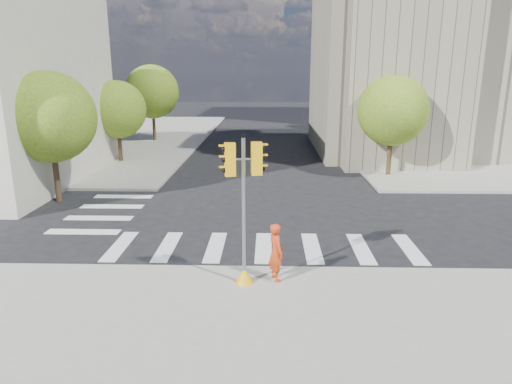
# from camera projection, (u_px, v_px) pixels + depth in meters

# --- Properties ---
(ground) EXTENTS (160.00, 160.00, 0.00)m
(ground) POSITION_uv_depth(u_px,v_px,m) (267.00, 230.00, 18.90)
(ground) COLOR black
(ground) RESTS_ON ground
(sidewalk_far_right) EXTENTS (28.00, 40.00, 0.15)m
(sidewalk_far_right) POSITION_uv_depth(u_px,v_px,m) (477.00, 139.00, 43.47)
(sidewalk_far_right) COLOR gray
(sidewalk_far_right) RESTS_ON ground
(sidewalk_far_left) EXTENTS (28.00, 40.00, 0.15)m
(sidewalk_far_left) POSITION_uv_depth(u_px,v_px,m) (63.00, 137.00, 44.52)
(sidewalk_far_left) COLOR gray
(sidewalk_far_left) RESTS_ON ground
(civic_building) EXTENTS (26.00, 16.00, 19.39)m
(civic_building) POSITION_uv_depth(u_px,v_px,m) (471.00, 59.00, 35.09)
(civic_building) COLOR gray
(civic_building) RESTS_ON ground
(tree_lw_near) EXTENTS (4.40, 4.40, 6.41)m
(tree_lw_near) POSITION_uv_depth(u_px,v_px,m) (50.00, 117.00, 21.96)
(tree_lw_near) COLOR #382616
(tree_lw_near) RESTS_ON ground
(tree_lw_mid) EXTENTS (4.00, 4.00, 5.77)m
(tree_lw_mid) POSITION_uv_depth(u_px,v_px,m) (117.00, 110.00, 31.73)
(tree_lw_mid) COLOR #382616
(tree_lw_mid) RESTS_ON ground
(tree_lw_far) EXTENTS (4.80, 4.80, 6.95)m
(tree_lw_far) POSITION_uv_depth(u_px,v_px,m) (152.00, 92.00, 41.19)
(tree_lw_far) COLOR #382616
(tree_lw_far) RESTS_ON ground
(tree_re_near) EXTENTS (4.20, 4.20, 6.16)m
(tree_re_near) POSITION_uv_depth(u_px,v_px,m) (393.00, 111.00, 27.32)
(tree_re_near) COLOR #382616
(tree_re_near) RESTS_ON ground
(tree_re_mid) EXTENTS (4.60, 4.60, 6.66)m
(tree_re_mid) POSITION_uv_depth(u_px,v_px,m) (356.00, 95.00, 38.84)
(tree_re_mid) COLOR #382616
(tree_re_mid) RESTS_ON ground
(tree_re_far) EXTENTS (4.00, 4.00, 5.88)m
(tree_re_far) POSITION_uv_depth(u_px,v_px,m) (336.00, 94.00, 50.55)
(tree_re_far) COLOR #382616
(tree_re_far) RESTS_ON ground
(lamp_near) EXTENTS (0.35, 0.18, 8.11)m
(lamp_near) POSITION_uv_depth(u_px,v_px,m) (385.00, 98.00, 31.04)
(lamp_near) COLOR black
(lamp_near) RESTS_ON sidewalk_far_right
(lamp_far) EXTENTS (0.35, 0.18, 8.11)m
(lamp_far) POSITION_uv_depth(u_px,v_px,m) (350.00, 90.00, 44.56)
(lamp_far) COLOR black
(lamp_far) RESTS_ON sidewalk_far_right
(traffic_signal) EXTENTS (1.08, 0.56, 4.52)m
(traffic_signal) POSITION_uv_depth(u_px,v_px,m) (244.00, 223.00, 13.34)
(traffic_signal) COLOR #E6A90C
(traffic_signal) RESTS_ON sidewalk_near
(photographer) EXTENTS (0.67, 0.78, 1.82)m
(photographer) POSITION_uv_depth(u_px,v_px,m) (276.00, 252.00, 13.80)
(photographer) COLOR #C43B12
(photographer) RESTS_ON sidewalk_near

